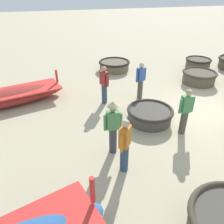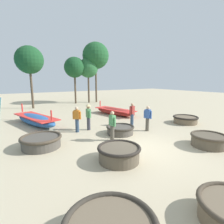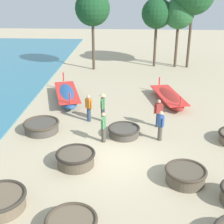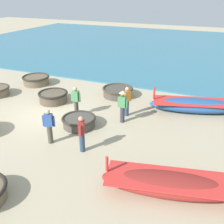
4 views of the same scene
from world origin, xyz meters
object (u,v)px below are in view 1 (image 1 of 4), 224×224
(coracle_far_left, at_px, (114,65))
(fisherman_hauling, at_px, (141,80))
(coracle_far_right, at_px, (199,77))
(coracle_front_left, at_px, (198,64))
(fisherman_with_hat, at_px, (186,111))
(fisherman_crouching, at_px, (125,145))
(coracle_beside_post, at_px, (150,114))
(fisherman_by_coracle, at_px, (104,84))
(long_boat_ochre_hull, at_px, (9,97))
(fisherman_standing_left, at_px, (113,124))

(coracle_far_left, relative_size, fisherman_hauling, 1.13)
(coracle_far_right, xyz_separation_m, coracle_front_left, (1.74, -1.16, 0.02))
(fisherman_with_hat, distance_m, fisherman_crouching, 2.61)
(coracle_far_left, xyz_separation_m, coracle_beside_post, (-5.54, 0.38, -0.02))
(fisherman_with_hat, height_order, fisherman_by_coracle, same)
(coracle_front_left, relative_size, fisherman_with_hat, 0.91)
(fisherman_by_coracle, bearing_deg, coracle_front_left, -68.47)
(fisherman_by_coracle, bearing_deg, fisherman_crouching, 172.76)
(coracle_beside_post, bearing_deg, fisherman_with_hat, -144.31)
(fisherman_with_hat, bearing_deg, long_boat_ochre_hull, 56.27)
(fisherman_crouching, relative_size, fisherman_hauling, 1.00)
(coracle_far_left, distance_m, coracle_beside_post, 5.56)
(long_boat_ochre_hull, xyz_separation_m, fisherman_hauling, (-1.00, -5.32, 0.51))
(coracle_front_left, bearing_deg, fisherman_with_hat, 140.75)
(fisherman_with_hat, bearing_deg, fisherman_standing_left, 95.69)
(coracle_beside_post, relative_size, coracle_front_left, 1.16)
(coracle_far_right, bearing_deg, long_boat_ochre_hull, 88.23)
(coracle_far_right, distance_m, fisherman_by_coracle, 5.11)
(coracle_far_right, distance_m, coracle_beside_post, 4.59)
(coracle_far_left, relative_size, coracle_beside_post, 1.07)
(coracle_beside_post, relative_size, fisherman_hauling, 1.05)
(coracle_far_left, height_order, fisherman_with_hat, fisherman_with_hat)
(coracle_beside_post, distance_m, coracle_front_left, 6.56)
(coracle_far_right, xyz_separation_m, fisherman_by_coracle, (-0.71, 5.04, 0.52))
(coracle_far_left, xyz_separation_m, long_boat_ochre_hull, (-2.75, 5.33, 0.04))
(coracle_far_left, distance_m, fisherman_hauling, 3.79)
(fisherman_standing_left, bearing_deg, long_boat_ochre_hull, 38.45)
(coracle_far_left, bearing_deg, long_boat_ochre_hull, 117.33)
(fisherman_hauling, xyz_separation_m, fisherman_by_coracle, (0.02, 1.57, 0.00))
(coracle_front_left, distance_m, fisherman_standing_left, 8.72)
(long_boat_ochre_hull, bearing_deg, coracle_far_right, -91.77)
(fisherman_by_coracle, bearing_deg, fisherman_hauling, -90.65)
(coracle_far_right, distance_m, long_boat_ochre_hull, 8.79)
(long_boat_ochre_hull, height_order, fisherman_standing_left, fisherman_standing_left)
(fisherman_crouching, bearing_deg, fisherman_hauling, -28.33)
(fisherman_crouching, relative_size, fisherman_standing_left, 0.94)
(coracle_beside_post, relative_size, fisherman_with_hat, 1.05)
(fisherman_crouching, bearing_deg, long_boat_ochre_hull, 34.12)
(long_boat_ochre_hull, bearing_deg, fisherman_by_coracle, -104.64)
(coracle_beside_post, bearing_deg, coracle_far_right, -56.69)
(fisherman_with_hat, height_order, fisherman_crouching, same)
(coracle_beside_post, height_order, long_boat_ochre_hull, long_boat_ochre_hull)
(coracle_front_left, bearing_deg, fisherman_by_coracle, 111.53)
(fisherman_standing_left, bearing_deg, coracle_far_right, -56.12)
(coracle_beside_post, distance_m, fisherman_by_coracle, 2.25)
(fisherman_by_coracle, distance_m, fisherman_standing_left, 3.10)
(coracle_front_left, bearing_deg, fisherman_hauling, 118.03)
(fisherman_crouching, xyz_separation_m, fisherman_by_coracle, (3.83, -0.49, 0.00))
(coracle_front_left, relative_size, fisherman_by_coracle, 0.91)
(coracle_beside_post, relative_size, fisherman_crouching, 1.05)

